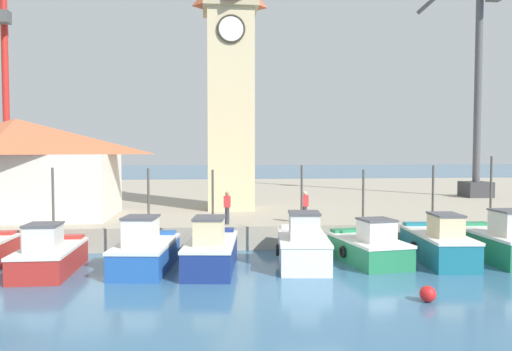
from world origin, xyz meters
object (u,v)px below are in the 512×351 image
fishing_boat_left_inner (145,251)px  fishing_boat_center (303,246)px  fishing_boat_left_outer (49,255)px  mooring_buoy (428,294)px  fishing_boat_right_inner (438,244)px  dock_worker_along_quay (227,207)px  port_crane_near (476,107)px  port_crane_far (6,113)px  fishing_boat_right_outer (498,242)px  fishing_boat_mid_right (369,247)px  dock_worker_near_tower (305,206)px  fishing_boat_mid_left (211,250)px  warehouse_left (17,167)px  clock_tower (230,81)px

fishing_boat_left_inner → fishing_boat_center: (6.46, 0.21, 0.04)m
fishing_boat_left_outer → mooring_buoy: fishing_boat_left_outer is taller
fishing_boat_right_inner → dock_worker_along_quay: (-8.92, 4.09, 1.22)m
fishing_boat_left_outer → port_crane_near: 33.09m
fishing_boat_left_outer → port_crane_far: bearing=113.7°
fishing_boat_right_outer → dock_worker_along_quay: size_ratio=2.99×
fishing_boat_mid_right → port_crane_near: 23.19m
fishing_boat_left_inner → fishing_boat_right_outer: 15.17m
fishing_boat_mid_right → fishing_boat_left_outer: bearing=-177.7°
fishing_boat_right_inner → dock_worker_near_tower: (-5.02, 4.06, 1.22)m
fishing_boat_mid_right → port_crane_near: port_crane_near is taller
dock_worker_near_tower → fishing_boat_mid_left: bearing=-136.8°
fishing_boat_center → warehouse_left: 16.58m
mooring_buoy → dock_worker_near_tower: 9.94m
fishing_boat_left_inner → dock_worker_along_quay: fishing_boat_left_inner is taller
port_crane_far → mooring_buoy: bearing=-51.3°
fishing_boat_mid_left → port_crane_near: (20.90, 17.25, 7.43)m
mooring_buoy → dock_worker_along_quay: (-5.94, 9.61, 1.73)m
fishing_boat_left_inner → fishing_boat_right_inner: (12.39, 0.25, 0.02)m
fishing_boat_center → fishing_boat_right_inner: bearing=0.4°
fishing_boat_mid_left → port_crane_far: 31.16m
fishing_boat_left_inner → dock_worker_near_tower: size_ratio=2.87×
fishing_boat_mid_left → dock_worker_near_tower: (4.73, 4.45, 1.23)m
warehouse_left → fishing_boat_mid_left: bearing=-38.2°
fishing_boat_left_outer → fishing_boat_right_outer: fishing_boat_right_outer is taller
fishing_boat_center → fishing_boat_mid_right: (2.90, 0.15, -0.12)m
port_crane_near → fishing_boat_right_outer: bearing=-116.5°
fishing_boat_left_inner → fishing_boat_right_outer: (15.17, 0.27, 0.04)m
fishing_boat_center → dock_worker_near_tower: size_ratio=2.99×
warehouse_left → port_crane_far: size_ratio=0.56×
fishing_boat_right_inner → mooring_buoy: fishing_boat_right_inner is taller
fishing_boat_right_inner → port_crane_near: (11.15, 16.86, 7.42)m
fishing_boat_mid_right → fishing_boat_right_inner: (3.03, -0.12, 0.09)m
fishing_boat_center → mooring_buoy: size_ratio=9.39×
dock_worker_near_tower → fishing_boat_left_inner: bearing=-149.7°
clock_tower → dock_worker_near_tower: (3.41, -6.61, -7.11)m
mooring_buoy → dock_worker_near_tower: (-2.04, 9.57, 1.73)m
fishing_boat_center → port_crane_near: port_crane_near is taller
fishing_boat_center → fishing_boat_right_outer: size_ratio=1.00×
fishing_boat_left_inner → dock_worker_near_tower: 8.62m
warehouse_left → mooring_buoy: warehouse_left is taller
clock_tower → port_crane_far: 23.19m
fishing_boat_mid_left → dock_worker_along_quay: 4.72m
fishing_boat_mid_right → dock_worker_near_tower: fishing_boat_mid_right is taller
fishing_boat_right_outer → clock_tower: 17.56m
port_crane_far → fishing_boat_right_outer: bearing=-39.4°
fishing_boat_center → warehouse_left: warehouse_left is taller
fishing_boat_right_inner → warehouse_left: (-20.20, 7.82, 3.13)m
dock_worker_near_tower → fishing_boat_right_inner: bearing=-38.9°
fishing_boat_left_outer → fishing_boat_mid_right: 13.05m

